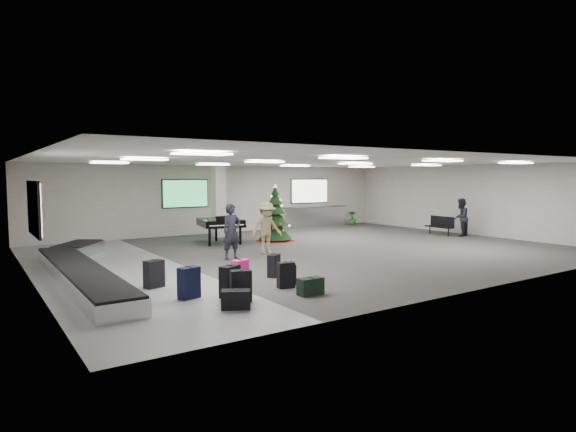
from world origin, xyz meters
TOP-DOWN VIEW (x-y plane):
  - ground at (0.00, 0.00)m, footprint 18.00×18.00m
  - room_envelope at (-0.38, 0.67)m, footprint 18.02×14.02m
  - baggage_carousel at (-7.84, -0.08)m, footprint 2.28×9.71m
  - service_counter at (5.00, 6.65)m, footprint 4.05×0.65m
  - suitcase_0 at (-5.55, -4.87)m, footprint 0.49×0.36m
  - suitcase_1 at (-4.03, -4.31)m, footprint 0.43×0.27m
  - pink_suitcase at (-4.85, -3.54)m, footprint 0.46×0.35m
  - suitcase_3 at (-3.59, -3.08)m, footprint 0.45×0.41m
  - navy_suitcase at (-6.35, -3.99)m, footprint 0.50×0.37m
  - suitcase_5 at (-5.55, -4.37)m, footprint 0.53×0.42m
  - green_duffel at (-3.96, -5.19)m, footprint 0.58×0.29m
  - suitcase_7 at (-3.77, -4.05)m, footprint 0.38×0.28m
  - suitcase_8 at (-6.64, -2.56)m, footprint 0.51×0.39m
  - black_duffel at (-5.88, -5.28)m, footprint 0.66×0.56m
  - christmas_tree at (0.30, 2.99)m, footprint 1.66×1.66m
  - grand_piano at (-1.89, 3.59)m, footprint 1.90×2.27m
  - bench at (7.71, 0.55)m, footprint 0.51×1.36m
  - traveler_a at (-3.25, -0.00)m, footprint 0.68×0.47m
  - traveler_b at (-1.70, 0.40)m, footprint 1.21×0.77m
  - traveler_bench at (8.03, -0.29)m, footprint 0.96×0.83m
  - potted_plant_left at (2.30, 5.72)m, footprint 0.53×0.56m
  - potted_plant_right at (7.34, 6.17)m, footprint 0.61×0.61m

SIDE VIEW (x-z plane):
  - ground at x=0.00m, z-range 0.00..0.00m
  - black_duffel at x=-5.88m, z-range -0.01..0.39m
  - green_duffel at x=-3.96m, z-range -0.01..0.40m
  - baggage_carousel at x=-7.84m, z-range 0.00..0.43m
  - suitcase_7 at x=-3.77m, z-range -0.01..0.50m
  - suitcase_3 at x=-3.59m, z-range -0.01..0.61m
  - suitcase_1 at x=-4.03m, z-range -0.01..0.63m
  - pink_suitcase at x=-4.85m, z-range -0.01..0.65m
  - suitcase_8 at x=-6.64m, z-range -0.01..0.68m
  - suitcase_0 at x=-5.55m, z-range -0.01..0.69m
  - navy_suitcase at x=-6.35m, z-range -0.01..0.70m
  - suitcase_5 at x=-5.55m, z-range -0.01..0.71m
  - potted_plant_right at x=7.34m, z-range 0.00..0.78m
  - potted_plant_left at x=2.30m, z-range 0.00..0.79m
  - bench at x=7.71m, z-range 0.05..0.91m
  - service_counter at x=5.00m, z-range 0.01..1.09m
  - christmas_tree at x=0.30m, z-range -0.37..1.99m
  - grand_piano at x=-1.89m, z-range 0.24..1.39m
  - traveler_bench at x=8.03m, z-range 0.00..1.70m
  - traveler_b at x=-1.70m, z-range 0.00..1.78m
  - traveler_a at x=-3.25m, z-range 0.00..1.79m
  - room_envelope at x=-0.38m, z-range 0.73..3.94m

